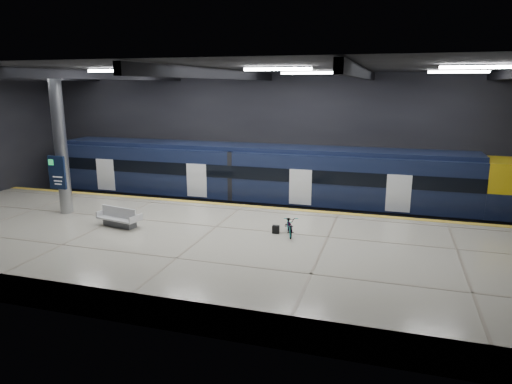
% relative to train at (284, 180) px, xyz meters
% --- Properties ---
extents(ground, '(30.00, 30.00, 0.00)m').
position_rel_train_xyz_m(ground, '(-1.58, -5.50, -2.06)').
color(ground, black).
rests_on(ground, ground).
extents(room_shell, '(30.10, 16.10, 8.05)m').
position_rel_train_xyz_m(room_shell, '(-1.58, -5.49, 3.66)').
color(room_shell, black).
rests_on(room_shell, ground).
extents(platform, '(30.00, 11.00, 1.10)m').
position_rel_train_xyz_m(platform, '(-1.58, -8.00, -1.51)').
color(platform, beige).
rests_on(platform, ground).
extents(safety_strip, '(30.00, 0.40, 0.01)m').
position_rel_train_xyz_m(safety_strip, '(-1.58, -2.75, -0.95)').
color(safety_strip, gold).
rests_on(safety_strip, platform).
extents(rails, '(30.00, 1.52, 0.16)m').
position_rel_train_xyz_m(rails, '(-1.58, 0.00, -1.98)').
color(rails, gray).
rests_on(rails, ground).
extents(train, '(29.40, 2.84, 3.79)m').
position_rel_train_xyz_m(train, '(0.00, 0.00, 0.00)').
color(train, black).
rests_on(train, ground).
extents(bench, '(2.15, 1.22, 0.89)m').
position_rel_train_xyz_m(bench, '(-5.75, -7.74, -0.64)').
color(bench, '#595B60').
rests_on(bench, platform).
extents(bicycle, '(1.06, 1.75, 0.87)m').
position_rel_train_xyz_m(bicycle, '(1.81, -6.68, -0.52)').
color(bicycle, '#99999E').
rests_on(bicycle, platform).
extents(pannier_bag, '(0.31, 0.20, 0.35)m').
position_rel_train_xyz_m(pannier_bag, '(1.21, -6.68, -0.78)').
color(pannier_bag, black).
rests_on(pannier_bag, platform).
extents(info_column, '(0.90, 0.78, 6.90)m').
position_rel_train_xyz_m(info_column, '(-9.58, -6.52, 2.40)').
color(info_column, '#9EA0A5').
rests_on(info_column, platform).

